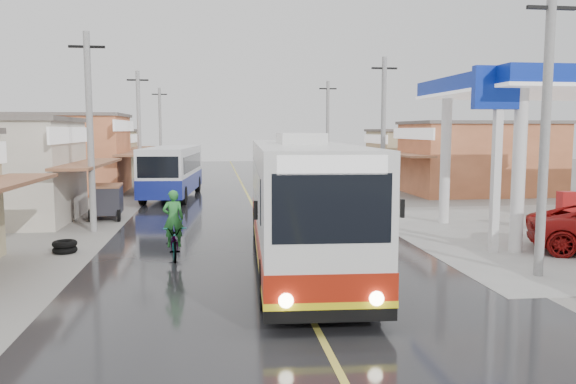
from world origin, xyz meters
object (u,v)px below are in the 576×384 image
(second_bus, at_px, (172,171))
(tricycle_near, at_px, (107,199))
(cyclist, at_px, (174,236))
(tyre_stack, at_px, (65,247))
(coach_bus, at_px, (299,201))

(second_bus, distance_m, tricycle_near, 8.33)
(cyclist, bearing_deg, second_bus, 88.03)
(second_bus, xyz_separation_m, tyre_stack, (-2.51, -15.18, -1.45))
(tricycle_near, xyz_separation_m, tyre_stack, (-0.09, -7.25, -0.71))
(tyre_stack, bearing_deg, cyclist, -19.75)
(coach_bus, xyz_separation_m, tricycle_near, (-7.54, 9.72, -1.02))
(second_bus, xyz_separation_m, cyclist, (1.22, -16.52, -0.93))
(coach_bus, relative_size, tricycle_near, 6.14)
(tyre_stack, bearing_deg, second_bus, 80.61)
(second_bus, bearing_deg, coach_bus, -68.72)
(coach_bus, distance_m, tricycle_near, 12.35)
(coach_bus, bearing_deg, cyclist, 166.77)
(coach_bus, distance_m, cyclist, 4.24)
(second_bus, bearing_deg, cyclist, -80.67)
(second_bus, height_order, tricycle_near, second_bus)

